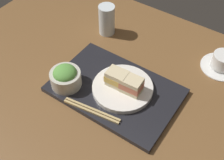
{
  "coord_description": "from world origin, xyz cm",
  "views": [
    {
      "loc": [
        32.1,
        -50.9,
        76.06
      ],
      "look_at": [
        -3.55,
        1.25,
        5.0
      ],
      "focal_mm": 47.71,
      "sensor_mm": 36.0,
      "label": 1
    }
  ],
  "objects_px": {
    "sandwich_plate": "(124,89)",
    "sandwich_near": "(117,78)",
    "salad_bowl": "(65,77)",
    "coffee_cup": "(223,62)",
    "sandwich_far": "(131,85)",
    "chopsticks_pair": "(92,110)",
    "drinking_glass": "(107,20)"
  },
  "relations": [
    {
      "from": "sandwich_plate",
      "to": "sandwich_near",
      "type": "bearing_deg",
      "value": -178.01
    },
    {
      "from": "salad_bowl",
      "to": "sandwich_near",
      "type": "bearing_deg",
      "value": 29.95
    },
    {
      "from": "sandwich_near",
      "to": "coffee_cup",
      "type": "relative_size",
      "value": 0.5
    },
    {
      "from": "sandwich_far",
      "to": "coffee_cup",
      "type": "xyz_separation_m",
      "value": [
        0.19,
        0.3,
        -0.04
      ]
    },
    {
      "from": "chopsticks_pair",
      "to": "drinking_glass",
      "type": "xyz_separation_m",
      "value": [
        -0.19,
        0.35,
        0.04
      ]
    },
    {
      "from": "sandwich_plate",
      "to": "salad_bowl",
      "type": "xyz_separation_m",
      "value": [
        -0.17,
        -0.08,
        0.03
      ]
    },
    {
      "from": "drinking_glass",
      "to": "sandwich_near",
      "type": "bearing_deg",
      "value": -48.81
    },
    {
      "from": "chopsticks_pair",
      "to": "sandwich_near",
      "type": "bearing_deg",
      "value": 85.37
    },
    {
      "from": "sandwich_plate",
      "to": "drinking_glass",
      "type": "height_order",
      "value": "drinking_glass"
    },
    {
      "from": "sandwich_plate",
      "to": "sandwich_far",
      "type": "relative_size",
      "value": 2.86
    },
    {
      "from": "sandwich_far",
      "to": "chopsticks_pair",
      "type": "bearing_deg",
      "value": -116.47
    },
    {
      "from": "sandwich_far",
      "to": "chopsticks_pair",
      "type": "xyz_separation_m",
      "value": [
        -0.06,
        -0.13,
        -0.04
      ]
    },
    {
      "from": "salad_bowl",
      "to": "coffee_cup",
      "type": "height_order",
      "value": "salad_bowl"
    },
    {
      "from": "salad_bowl",
      "to": "coffee_cup",
      "type": "xyz_separation_m",
      "value": [
        0.39,
        0.38,
        -0.03
      ]
    },
    {
      "from": "sandwich_near",
      "to": "sandwich_plate",
      "type": "bearing_deg",
      "value": 1.99
    },
    {
      "from": "sandwich_near",
      "to": "chopsticks_pair",
      "type": "xyz_separation_m",
      "value": [
        -0.01,
        -0.12,
        -0.04
      ]
    },
    {
      "from": "salad_bowl",
      "to": "drinking_glass",
      "type": "relative_size",
      "value": 0.84
    },
    {
      "from": "sandwich_near",
      "to": "drinking_glass",
      "type": "height_order",
      "value": "drinking_glass"
    },
    {
      "from": "sandwich_near",
      "to": "drinking_glass",
      "type": "relative_size",
      "value": 0.6
    },
    {
      "from": "sandwich_far",
      "to": "coffee_cup",
      "type": "distance_m",
      "value": 0.36
    },
    {
      "from": "salad_bowl",
      "to": "drinking_glass",
      "type": "height_order",
      "value": "drinking_glass"
    },
    {
      "from": "sandwich_plate",
      "to": "coffee_cup",
      "type": "height_order",
      "value": "coffee_cup"
    },
    {
      "from": "sandwich_plate",
      "to": "coffee_cup",
      "type": "relative_size",
      "value": 1.37
    },
    {
      "from": "chopsticks_pair",
      "to": "drinking_glass",
      "type": "bearing_deg",
      "value": 118.37
    },
    {
      "from": "sandwich_near",
      "to": "sandwich_far",
      "type": "relative_size",
      "value": 1.05
    },
    {
      "from": "sandwich_far",
      "to": "drinking_glass",
      "type": "relative_size",
      "value": 0.57
    },
    {
      "from": "sandwich_plate",
      "to": "drinking_glass",
      "type": "xyz_separation_m",
      "value": [
        -0.23,
        0.23,
        0.03
      ]
    },
    {
      "from": "salad_bowl",
      "to": "coffee_cup",
      "type": "relative_size",
      "value": 0.7
    },
    {
      "from": "drinking_glass",
      "to": "sandwich_plate",
      "type": "bearing_deg",
      "value": -45.18
    },
    {
      "from": "salad_bowl",
      "to": "chopsticks_pair",
      "type": "height_order",
      "value": "salad_bowl"
    },
    {
      "from": "sandwich_far",
      "to": "drinking_glass",
      "type": "height_order",
      "value": "drinking_glass"
    },
    {
      "from": "sandwich_far",
      "to": "drinking_glass",
      "type": "distance_m",
      "value": 0.34
    }
  ]
}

